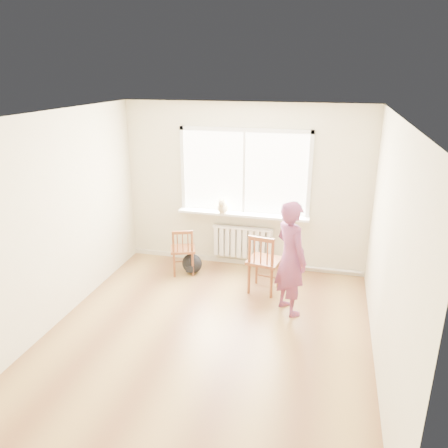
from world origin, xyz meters
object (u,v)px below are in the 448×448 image
Objects in this scene: chair_left at (183,251)px; cat at (223,206)px; chair_right at (263,263)px; person at (291,258)px; backpack at (192,264)px.

cat is at bearing -163.17° from chair_left.
chair_left is at bearing -3.18° from chair_right.
person reaches higher than chair_right.
cat is at bearing -33.11° from chair_right.
chair_right is 0.58× the size of person.
cat is 1.06m from backpack.
person is (1.79, -0.75, 0.40)m from chair_left.
backpack is (-1.66, 0.81, -0.63)m from person.
chair_left is 1.39m from chair_right.
person is (0.43, -0.45, 0.33)m from chair_right.
chair_right is 1.31m from backpack.
chair_right is 0.71m from person.
chair_left is 0.27m from backpack.
person reaches higher than chair_left.
cat reaches higher than chair_right.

